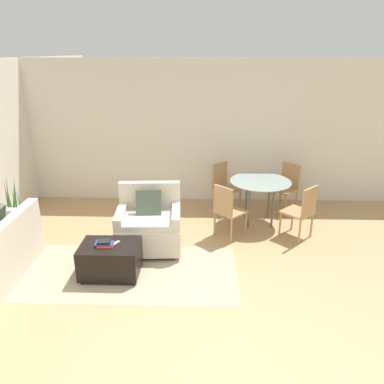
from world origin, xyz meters
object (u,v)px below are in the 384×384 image
object	(u,v)px
dining_chair_near_left	(227,208)
dining_chair_far_left	(224,183)
dining_chair_far_right	(287,184)
armchair	(149,225)
dining_table	(260,186)
ottoman	(110,259)
potted_plant	(18,225)
tv_remote_primary	(115,243)
dining_chair_near_right	(303,209)
book_stack	(105,243)

from	to	relation	value
dining_chair_near_left	dining_chair_far_left	bearing A→B (deg)	90.00
dining_chair_far_right	dining_chair_near_left	bearing A→B (deg)	-135.00
armchair	dining_chair_far_right	world-z (taller)	armchair
dining_table	dining_chair_far_right	bearing A→B (deg)	45.00
ottoman	dining_table	world-z (taller)	dining_table
dining_table	dining_chair_near_left	distance (m)	0.86
armchair	potted_plant	world-z (taller)	potted_plant
tv_remote_primary	dining_chair_near_right	distance (m)	2.95
armchair	dining_chair_near_right	world-z (taller)	armchair
dining_table	ottoman	bearing A→B (deg)	-141.97
armchair	book_stack	size ratio (longest dim) A/B	4.10
tv_remote_primary	dining_table	world-z (taller)	dining_table
ottoman	dining_chair_near_right	world-z (taller)	dining_chair_near_right
dining_chair_near_left	dining_chair_far_left	xyz separation A→B (m)	(0.00, 1.19, 0.00)
armchair	dining_chair_far_right	size ratio (longest dim) A/B	1.10
book_stack	potted_plant	world-z (taller)	potted_plant
tv_remote_primary	dining_chair_near_left	distance (m)	1.90
tv_remote_primary	dining_chair_near_left	bearing A→B (deg)	35.32
tv_remote_primary	potted_plant	distance (m)	2.09
dining_table	dining_chair_near_left	xyz separation A→B (m)	(-0.59, -0.59, -0.16)
ottoman	potted_plant	distance (m)	2.03
dining_chair_far_left	dining_chair_far_right	world-z (taller)	same
armchair	ottoman	distance (m)	0.89
potted_plant	tv_remote_primary	bearing A→B (deg)	-28.44
ottoman	dining_chair_near_left	world-z (taller)	dining_chair_near_left
dining_chair_far_right	dining_chair_near_right	bearing A→B (deg)	-90.00
book_stack	dining_chair_near_left	size ratio (longest dim) A/B	0.27
dining_table	dining_chair_far_right	xyz separation A→B (m)	(0.59, 0.59, -0.16)
dining_chair_near_left	dining_chair_near_right	world-z (taller)	same
dining_chair_far_left	book_stack	bearing A→B (deg)	-125.49
dining_table	dining_chair_near_left	size ratio (longest dim) A/B	1.16
book_stack	potted_plant	size ratio (longest dim) A/B	0.23
armchair	dining_chair_far_right	xyz separation A→B (m)	(2.39, 1.56, 0.14)
book_stack	dining_chair_near_left	xyz separation A→B (m)	(1.68, 1.16, 0.03)
potted_plant	dining_table	world-z (taller)	potted_plant
armchair	potted_plant	size ratio (longest dim) A/B	0.93
dining_table	dining_chair_far_left	xyz separation A→B (m)	(-0.59, 0.59, -0.16)
tv_remote_primary	dining_chair_near_right	bearing A→B (deg)	21.84
tv_remote_primary	potted_plant	world-z (taller)	potted_plant
dining_table	potted_plant	bearing A→B (deg)	-169.93
dining_chair_near_right	book_stack	bearing A→B (deg)	-157.96
book_stack	dining_table	bearing A→B (deg)	37.70
book_stack	tv_remote_primary	xyz separation A→B (m)	(0.13, 0.06, -0.03)
tv_remote_primary	dining_chair_near_left	size ratio (longest dim) A/B	0.16
armchair	dining_chair_near_left	world-z (taller)	armchair
dining_chair_near_left	tv_remote_primary	bearing A→B (deg)	-144.68
ottoman	dining_chair_far_left	bearing A→B (deg)	55.13
ottoman	potted_plant	size ratio (longest dim) A/B	0.73
potted_plant	dining_chair_far_right	world-z (taller)	potted_plant
book_stack	dining_chair_far_right	size ratio (longest dim) A/B	0.27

